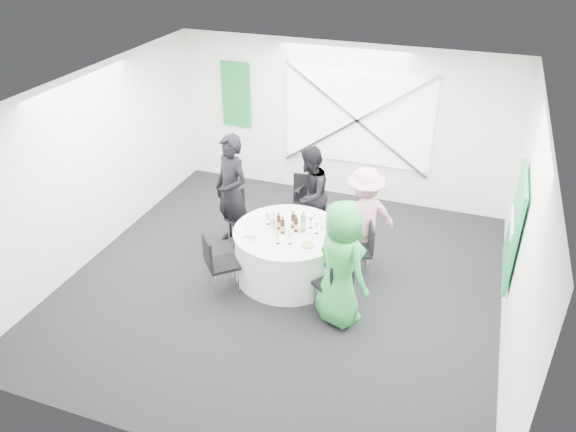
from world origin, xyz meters
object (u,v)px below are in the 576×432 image
(chair_front_left, at_px, (216,260))
(green_water_bottle, at_px, (303,223))
(chair_front_right, at_px, (336,283))
(chair_back_left, at_px, (239,214))
(chair_back, at_px, (305,201))
(person_woman_pink, at_px, (364,217))
(clear_water_bottle, at_px, (272,220))
(banquet_table, at_px, (288,253))
(chair_back_right, at_px, (363,247))
(person_man_back_left, at_px, (232,191))
(person_man_back, at_px, (309,194))
(person_woman_green, at_px, (341,264))

(chair_front_left, bearing_deg, green_water_bottle, -94.16)
(chair_front_right, bearing_deg, chair_back_left, -87.55)
(chair_back, xyz_separation_m, person_woman_pink, (1.06, -0.49, 0.17))
(chair_front_right, xyz_separation_m, person_woman_pink, (0.04, 1.33, 0.26))
(chair_front_right, height_order, green_water_bottle, green_water_bottle)
(green_water_bottle, xyz_separation_m, clear_water_bottle, (-0.44, -0.06, -0.01))
(chair_back, distance_m, clear_water_bottle, 1.22)
(chair_front_left, xyz_separation_m, green_water_bottle, (1.00, 0.77, 0.36))
(banquet_table, relative_size, chair_front_right, 1.76)
(green_water_bottle, distance_m, clear_water_bottle, 0.44)
(chair_front_left, bearing_deg, banquet_table, -90.00)
(chair_back, relative_size, person_woman_pink, 0.66)
(chair_back_right, bearing_deg, chair_front_left, -79.60)
(chair_back_left, height_order, person_woman_pink, person_woman_pink)
(person_man_back_left, bearing_deg, person_man_back, 53.89)
(chair_front_right, bearing_deg, clear_water_bottle, -84.04)
(person_woman_green, bearing_deg, clear_water_bottle, 5.69)
(chair_front_left, relative_size, person_man_back, 0.58)
(chair_back_right, relative_size, clear_water_bottle, 2.67)
(banquet_table, relative_size, chair_back_right, 1.89)
(chair_back, relative_size, green_water_bottle, 3.13)
(banquet_table, bearing_deg, clear_water_bottle, 179.56)
(chair_back_left, xyz_separation_m, green_water_bottle, (1.25, -0.56, 0.38))
(banquet_table, relative_size, person_man_back, 0.99)
(chair_back_left, distance_m, green_water_bottle, 1.42)
(person_woman_green, bearing_deg, person_woman_pink, -53.06)
(chair_back_left, bearing_deg, chair_back, -27.39)
(banquet_table, distance_m, chair_back_left, 1.22)
(green_water_bottle, relative_size, clear_water_bottle, 1.06)
(chair_front_right, height_order, clear_water_bottle, clear_water_bottle)
(chair_front_right, bearing_deg, person_man_back, -116.69)
(chair_back, relative_size, clear_water_bottle, 3.33)
(person_woman_green, bearing_deg, chair_back_right, -57.49)
(chair_back_right, relative_size, person_man_back_left, 0.45)
(person_man_back_left, relative_size, person_woman_green, 1.06)
(chair_front_left, xyz_separation_m, person_woman_pink, (1.72, 1.41, 0.24))
(person_woman_green, height_order, green_water_bottle, person_woman_green)
(chair_front_left, distance_m, person_woman_green, 1.78)
(chair_back_left, xyz_separation_m, chair_front_right, (1.94, -1.25, 0.01))
(chair_front_left, relative_size, person_woman_green, 0.53)
(chair_back_left, relative_size, chair_front_left, 0.95)
(chair_back, relative_size, chair_back_right, 1.25)
(chair_back_right, height_order, person_man_back, person_man_back)
(banquet_table, bearing_deg, person_man_back_left, 153.16)
(chair_back_right, bearing_deg, chair_back, -145.77)
(chair_back_right, distance_m, person_man_back_left, 2.20)
(chair_back, xyz_separation_m, clear_water_bottle, (-0.10, -1.19, 0.28))
(chair_back, relative_size, chair_back_left, 1.18)
(chair_back_left, bearing_deg, person_man_back, -32.58)
(chair_back_right, height_order, clear_water_bottle, clear_water_bottle)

